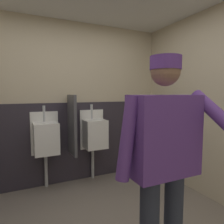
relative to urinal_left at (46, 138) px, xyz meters
The scene contains 6 objects.
wall_back 0.63m from the urinal_left, 34.32° to the left, with size 3.87×0.12×2.54m, color beige.
wainscot_band_back 0.38m from the urinal_left, 24.20° to the left, with size 3.27×0.03×1.27m, color #2D2833.
urinal_left is the anchor object (origin of this frame).
urinal_middle 0.75m from the urinal_left, ahead, with size 0.40×0.34×1.24m.
privacy_divider_panel 0.42m from the urinal_left, 10.65° to the right, with size 0.04×0.40×0.90m, color #4C4C51.
person 2.02m from the urinal_left, 73.75° to the right, with size 0.72×0.60×1.68m.
Camera 1 is at (-0.69, -1.55, 1.43)m, focal length 32.65 mm.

